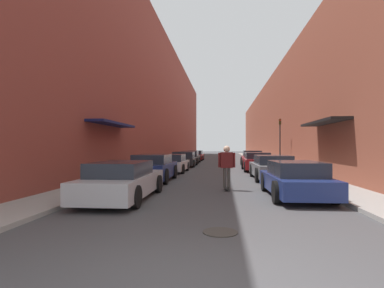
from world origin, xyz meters
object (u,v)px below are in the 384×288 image
Objects in this scene: parked_car_left_4 at (190,157)px; skateboarder at (227,163)px; parked_car_left_5 at (195,156)px; parked_car_right_2 at (257,162)px; parked_car_right_3 at (252,158)px; parked_car_left_0 at (123,181)px; parked_car_right_0 at (295,180)px; parked_car_left_3 at (184,159)px; manhole_cover at (220,232)px; parked_car_right_1 at (272,168)px; traffic_light at (280,137)px; parked_car_left_1 at (153,168)px; parked_car_left_2 at (171,163)px.

parked_car_left_4 is 2.43× the size of skateboarder.
parked_car_left_4 is at bearing -90.61° from parked_car_left_5.
parked_car_right_3 reaches higher than parked_car_right_2.
parked_car_left_0 is at bearing -89.87° from parked_car_left_5.
skateboarder reaches higher than parked_car_right_0.
parked_car_left_3 is 6.64× the size of manhole_cover.
parked_car_right_1 is 1.18× the size of traffic_light.
parked_car_right_0 is 14.19m from traffic_light.
parked_car_left_5 is at bearing 123.15° from traffic_light.
skateboarder is at bearing 147.69° from parked_car_right_0.
parked_car_left_1 reaches higher than parked_car_right_0.
parked_car_left_0 is 1.09× the size of parked_car_right_2.
parked_car_right_2 is at bearing -69.24° from parked_car_left_5.
parked_car_right_3 is (5.93, -3.96, 0.05)m from parked_car_left_4.
parked_car_left_3 is 16.14m from parked_car_right_0.
parked_car_left_3 reaches higher than parked_car_left_5.
parked_car_right_0 is at bearing 60.54° from manhole_cover.
parked_car_left_1 is at bearing -90.30° from parked_car_left_5.
parked_car_left_2 is at bearing -91.18° from parked_car_left_3.
manhole_cover is 0.19× the size of traffic_light.
parked_car_left_3 is 2.67× the size of skateboarder.
manhole_cover is at bearing -104.05° from traffic_light.
traffic_light is at bearing -39.27° from parked_car_left_4.
parked_car_right_1 is (5.94, -3.92, 0.04)m from parked_car_left_2.
traffic_light is at bearing -56.85° from parked_car_left_5.
parked_car_right_3 reaches higher than parked_car_left_3.
parked_car_left_2 is 9.35m from traffic_light.
parked_car_right_2 reaches higher than manhole_cover.
parked_car_left_2 is at bearing 122.05° from parked_car_right_0.
parked_car_right_2 is at bearing -58.71° from parked_car_left_4.
parked_car_left_1 is 0.93× the size of parked_car_left_5.
parked_car_left_4 is 6.04× the size of manhole_cover.
parked_car_right_0 is 5.08m from manhole_cover.
parked_car_left_2 is 0.95× the size of parked_car_right_0.
parked_car_left_3 is (0.13, 11.01, -0.04)m from parked_car_left_1.
parked_car_left_1 is at bearing -130.30° from parked_car_right_2.
parked_car_right_2 is (5.68, -14.98, 0.05)m from parked_car_left_5.
parked_car_right_1 is 10.15m from manhole_cover.
parked_car_left_5 and parked_car_right_0 have the same top height.
parked_car_right_1 reaches higher than parked_car_left_4.
traffic_light is at bearing 76.84° from parked_car_right_1.
parked_car_left_5 is at bearing 105.90° from parked_car_right_1.
parked_car_right_2 reaches higher than parked_car_left_5.
manhole_cover is at bearing -83.88° from parked_car_left_5.
parked_car_left_1 is at bearing -167.56° from parked_car_right_1.
manhole_cover is at bearing -76.26° from parked_car_left_2.
parked_car_left_0 is 1.19× the size of parked_car_right_3.
parked_car_right_1 is (5.84, -20.50, 0.03)m from parked_car_left_5.
parked_car_right_2 is (-0.16, 5.52, 0.02)m from parked_car_right_1.
parked_car_left_4 is (0.05, 16.27, -0.05)m from parked_car_left_1.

